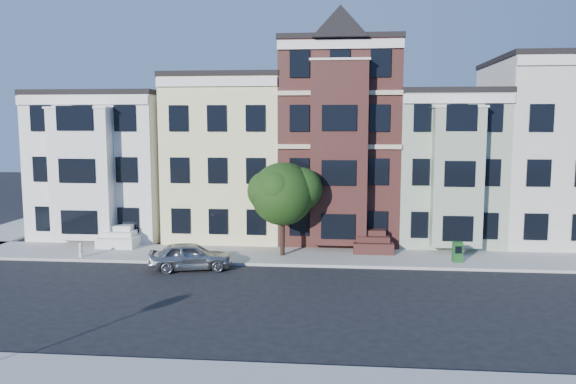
# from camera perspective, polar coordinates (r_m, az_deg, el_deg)

# --- Properties ---
(ground) EXTENTS (120.00, 120.00, 0.00)m
(ground) POSITION_cam_1_polar(r_m,az_deg,el_deg) (23.05, 4.95, -11.44)
(ground) COLOR black
(far_sidewalk) EXTENTS (60.00, 4.00, 0.15)m
(far_sidewalk) POSITION_cam_1_polar(r_m,az_deg,el_deg) (30.73, 5.07, -6.64)
(far_sidewalk) COLOR #9E9B93
(far_sidewalk) RESTS_ON ground
(house_white) EXTENTS (8.00, 9.00, 9.00)m
(house_white) POSITION_cam_1_polar(r_m,az_deg,el_deg) (39.49, -17.14, 2.58)
(house_white) COLOR white
(house_white) RESTS_ON ground
(house_yellow) EXTENTS (7.00, 9.00, 10.00)m
(house_yellow) POSITION_cam_1_polar(r_m,az_deg,el_deg) (37.14, -5.67, 3.37)
(house_yellow) COLOR beige
(house_yellow) RESTS_ON ground
(house_brown) EXTENTS (7.00, 9.00, 12.00)m
(house_brown) POSITION_cam_1_polar(r_m,az_deg,el_deg) (36.41, 5.23, 4.88)
(house_brown) COLOR #3B1B17
(house_brown) RESTS_ON ground
(house_green) EXTENTS (6.00, 9.00, 9.00)m
(house_green) POSITION_cam_1_polar(r_m,az_deg,el_deg) (37.05, 15.32, 2.38)
(house_green) COLOR #95A68B
(house_green) RESTS_ON ground
(house_cream) EXTENTS (8.00, 9.00, 11.00)m
(house_cream) POSITION_cam_1_polar(r_m,az_deg,el_deg) (38.82, 25.62, 3.62)
(house_cream) COLOR beige
(house_cream) RESTS_ON ground
(street_tree) EXTENTS (5.91, 5.91, 6.27)m
(street_tree) POSITION_cam_1_polar(r_m,az_deg,el_deg) (30.27, -0.57, -0.64)
(street_tree) COLOR #204512
(street_tree) RESTS_ON far_sidewalk
(parked_car) EXTENTS (4.39, 2.58, 1.40)m
(parked_car) POSITION_cam_1_polar(r_m,az_deg,el_deg) (28.63, -9.88, -6.43)
(parked_car) COLOR gray
(parked_car) RESTS_ON ground
(newspaper_box) EXTENTS (0.51, 0.46, 1.05)m
(newspaper_box) POSITION_cam_1_polar(r_m,az_deg,el_deg) (30.51, 16.84, -5.84)
(newspaper_box) COLOR #1D5721
(newspaper_box) RESTS_ON far_sidewalk
(fire_hydrant) EXTENTS (0.25, 0.25, 0.62)m
(fire_hydrant) POSITION_cam_1_polar(r_m,az_deg,el_deg) (32.27, -20.30, -5.68)
(fire_hydrant) COLOR beige
(fire_hydrant) RESTS_ON far_sidewalk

